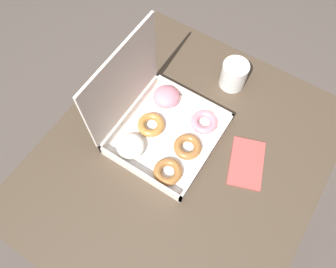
# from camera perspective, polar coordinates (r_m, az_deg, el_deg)

# --- Properties ---
(ground_plane) EXTENTS (8.00, 8.00, 0.00)m
(ground_plane) POSITION_cam_1_polar(r_m,az_deg,el_deg) (1.72, 1.46, -13.16)
(ground_plane) COLOR #564C44
(dining_table) EXTENTS (0.97, 0.83, 0.71)m
(dining_table) POSITION_cam_1_polar(r_m,az_deg,el_deg) (1.14, 2.17, -6.19)
(dining_table) COLOR #4C3D2D
(dining_table) RESTS_ON ground_plane
(donut_box) EXTENTS (0.33, 0.31, 0.32)m
(donut_box) POSITION_cam_1_polar(r_m,az_deg,el_deg) (1.03, -1.87, 2.17)
(donut_box) COLOR white
(donut_box) RESTS_ON dining_table
(coffee_mug) EXTENTS (0.09, 0.09, 0.10)m
(coffee_mug) POSITION_cam_1_polar(r_m,az_deg,el_deg) (1.15, 11.60, 10.04)
(coffee_mug) COLOR white
(coffee_mug) RESTS_ON dining_table
(paper_napkin) EXTENTS (0.19, 0.15, 0.01)m
(paper_napkin) POSITION_cam_1_polar(r_m,az_deg,el_deg) (1.05, 13.53, -4.92)
(paper_napkin) COLOR #CC4C47
(paper_napkin) RESTS_ON dining_table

